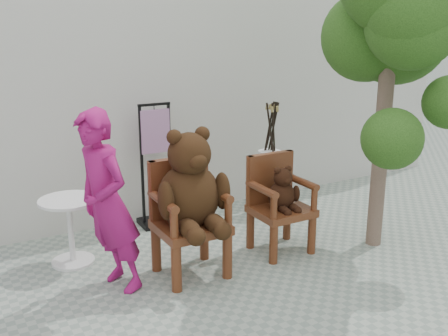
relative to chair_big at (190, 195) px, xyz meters
name	(u,v)px	position (x,y,z in m)	size (l,w,h in m)	color
ground_plane	(305,298)	(0.69, -0.95, -0.83)	(60.00, 60.00, 0.00)	#939E8D
back_wall	(165,94)	(0.69, 2.15, 0.67)	(9.00, 1.00, 3.00)	beige
chair_big	(190,195)	(0.00, 0.00, 0.00)	(0.74, 0.78, 1.49)	#4B2210
chair_small	(279,197)	(1.10, 0.06, -0.22)	(0.60, 0.55, 1.05)	#4B2210
person	(108,203)	(-0.79, 0.06, 0.04)	(0.63, 0.41, 1.73)	#9A135E
cafe_table	(70,223)	(-0.97, 0.83, -0.39)	(0.60, 0.60, 0.70)	white
display_stand	(157,179)	(0.23, 1.39, -0.25)	(0.46, 0.36, 1.51)	black
stool_bucket	(270,164)	(1.71, 1.13, -0.19)	(0.32, 0.32, 1.45)	white
tree	(402,2)	(2.10, -0.50, 1.79)	(1.63, 1.79, 3.61)	brown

